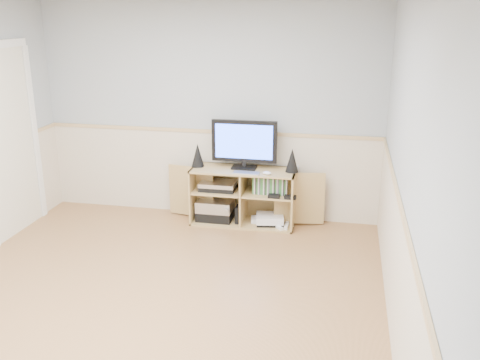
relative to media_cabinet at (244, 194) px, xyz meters
name	(u,v)px	position (x,y,z in m)	size (l,w,h in m)	color
room	(135,164)	(-0.51, -1.93, 0.88)	(4.04, 4.54, 2.54)	tan
media_cabinet	(244,194)	(0.00, 0.00, 0.00)	(1.85, 0.44, 0.65)	tan
monitor	(244,143)	(0.00, -0.01, 0.62)	(0.74, 0.18, 0.55)	black
speaker_left	(198,155)	(-0.54, -0.03, 0.45)	(0.15, 0.15, 0.27)	black
speaker_right	(292,160)	(0.55, -0.03, 0.45)	(0.15, 0.15, 0.27)	black
keyboard	(246,173)	(0.06, -0.19, 0.32)	(0.29, 0.12, 0.01)	silver
mouse	(267,173)	(0.29, -0.19, 0.34)	(0.10, 0.06, 0.04)	white
av_components	(217,203)	(-0.32, -0.05, -0.11)	(0.50, 0.30, 0.47)	black
game_consoles	(269,219)	(0.30, -0.07, -0.26)	(0.46, 0.31, 0.11)	white
game_cases	(270,186)	(0.32, -0.07, 0.15)	(0.39, 0.14, 0.19)	#3F8C3F
wall_outlet	(294,171)	(0.55, 0.18, 0.27)	(0.12, 0.03, 0.12)	white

